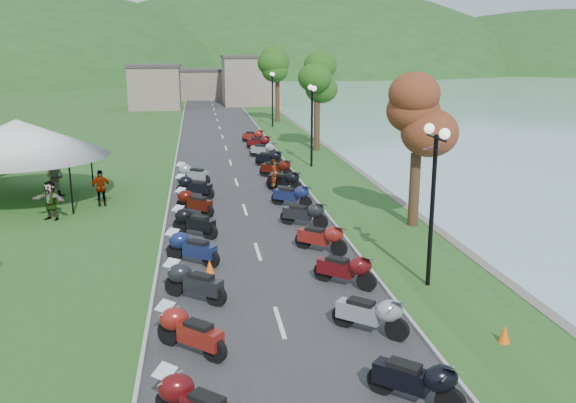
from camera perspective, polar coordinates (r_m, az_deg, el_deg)
name	(u,v)px	position (r m, az deg, el deg)	size (l,w,h in m)	color
road	(230,163)	(39.91, -5.41, 3.63)	(7.00, 120.00, 0.02)	#333335
hills_backdrop	(202,71)	(199.33, -8.04, 12.00)	(360.00, 120.00, 76.00)	#285621
far_building	(196,84)	(84.32, -8.57, 10.81)	(18.00, 16.00, 5.00)	gray
moto_row_left	(194,306)	(16.83, -8.74, -9.64)	(2.60, 37.78, 1.10)	#331411
moto_row_right	(299,204)	(27.01, 1.00, -0.27)	(2.60, 45.44, 1.10)	#331411
vendor_tent_main	(20,161)	(32.12, -23.77, 3.50)	(5.65, 5.65, 4.00)	silver
tree_lakeside	(417,143)	(25.55, 11.95, 5.34)	(2.52, 2.52, 7.00)	#285F18
pedestrian_b	(57,196)	(33.05, -20.82, 0.51)	(0.95, 0.52, 1.95)	slate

